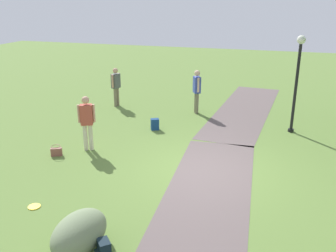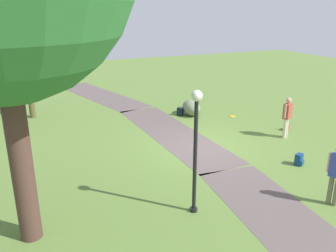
# 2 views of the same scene
# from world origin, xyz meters

# --- Properties ---
(ground_plane) EXTENTS (48.00, 48.00, 0.00)m
(ground_plane) POSITION_xyz_m (0.00, 0.00, 0.00)
(ground_plane) COLOR olive
(footpath_segment_near) EXTENTS (8.13, 2.63, 0.01)m
(footpath_segment_near) POSITION_xyz_m (-6.01, 0.43, 0.00)
(footpath_segment_near) COLOR #605250
(footpath_segment_near) RESTS_ON ground
(footpath_segment_mid) EXTENTS (8.10, 2.47, 0.01)m
(footpath_segment_mid) POSITION_xyz_m (1.97, 0.35, 0.00)
(footpath_segment_mid) COLOR #605250
(footpath_segment_mid) RESTS_ON ground
(footpath_segment_far) EXTENTS (8.25, 4.23, 0.01)m
(footpath_segment_far) POSITION_xyz_m (9.80, 1.71, 0.00)
(footpath_segment_far) COLOR #605250
(footpath_segment_far) RESTS_ON ground
(young_tree_near_path) EXTENTS (2.12, 2.12, 4.18)m
(young_tree_near_path) POSITION_xyz_m (6.65, 5.70, 3.09)
(young_tree_near_path) COLOR brown
(young_tree_near_path) RESTS_ON ground
(lamp_post) EXTENTS (0.28, 0.28, 3.29)m
(lamp_post) POSITION_xyz_m (-3.80, 2.25, 2.04)
(lamp_post) COLOR black
(lamp_post) RESTS_ON ground
(lawn_boulder) EXTENTS (1.39, 0.99, 0.75)m
(lawn_boulder) POSITION_xyz_m (4.01, -1.56, 0.37)
(lawn_boulder) COLOR gray
(lawn_boulder) RESTS_ON ground
(woman_with_handbag) EXTENTS (0.36, 0.48, 1.69)m
(woman_with_handbag) POSITION_xyz_m (-0.34, -3.71, 0.98)
(woman_with_handbag) COLOR beige
(woman_with_handbag) RESTS_ON ground
(handbag_on_grass) EXTENTS (0.36, 0.36, 0.31)m
(handbag_on_grass) POSITION_xyz_m (0.35, -4.41, 0.14)
(handbag_on_grass) COLOR brown
(handbag_on_grass) RESTS_ON ground
(backpack_by_boulder) EXTENTS (0.35, 0.35, 0.40)m
(backpack_by_boulder) POSITION_xyz_m (4.13, -1.03, 0.19)
(backpack_by_boulder) COLOR black
(backpack_by_boulder) RESTS_ON ground
(spare_backpack_on_lawn) EXTENTS (0.34, 0.34, 0.40)m
(spare_backpack_on_lawn) POSITION_xyz_m (-2.64, -2.35, 0.19)
(spare_backpack_on_lawn) COLOR navy
(spare_backpack_on_lawn) RESTS_ON ground
(frisbee_on_grass) EXTENTS (0.28, 0.28, 0.02)m
(frisbee_on_grass) POSITION_xyz_m (2.98, -3.32, 0.01)
(frisbee_on_grass) COLOR yellow
(frisbee_on_grass) RESTS_ON ground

